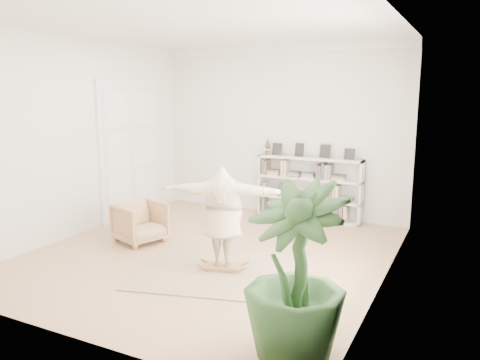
{
  "coord_description": "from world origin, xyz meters",
  "views": [
    {
      "loc": [
        3.74,
        -6.35,
        2.61
      ],
      "look_at": [
        0.35,
        0.4,
        1.2
      ],
      "focal_mm": 35.0,
      "sensor_mm": 36.0,
      "label": 1
    }
  ],
  "objects_px": {
    "bookshelf": "(309,189)",
    "person": "(223,214)",
    "armchair": "(140,222)",
    "rocker_board": "(223,266)",
    "houseplant": "(295,273)"
  },
  "relations": [
    {
      "from": "bookshelf",
      "to": "rocker_board",
      "type": "distance_m",
      "value": 3.44
    },
    {
      "from": "person",
      "to": "armchair",
      "type": "bearing_deg",
      "value": -30.71
    },
    {
      "from": "houseplant",
      "to": "armchair",
      "type": "bearing_deg",
      "value": 148.46
    },
    {
      "from": "houseplant",
      "to": "rocker_board",
      "type": "bearing_deg",
      "value": 135.18
    },
    {
      "from": "bookshelf",
      "to": "person",
      "type": "bearing_deg",
      "value": -93.22
    },
    {
      "from": "armchair",
      "to": "rocker_board",
      "type": "bearing_deg",
      "value": -86.93
    },
    {
      "from": "armchair",
      "to": "person",
      "type": "bearing_deg",
      "value": -86.93
    },
    {
      "from": "bookshelf",
      "to": "person",
      "type": "xyz_separation_m",
      "value": [
        -0.19,
        -3.38,
        0.23
      ]
    },
    {
      "from": "rocker_board",
      "to": "armchair",
      "type": "bearing_deg",
      "value": 149.29
    },
    {
      "from": "bookshelf",
      "to": "armchair",
      "type": "height_order",
      "value": "bookshelf"
    },
    {
      "from": "rocker_board",
      "to": "person",
      "type": "distance_m",
      "value": 0.8
    },
    {
      "from": "person",
      "to": "houseplant",
      "type": "height_order",
      "value": "houseplant"
    },
    {
      "from": "bookshelf",
      "to": "houseplant",
      "type": "bearing_deg",
      "value": -73.09
    },
    {
      "from": "bookshelf",
      "to": "rocker_board",
      "type": "height_order",
      "value": "bookshelf"
    },
    {
      "from": "armchair",
      "to": "rocker_board",
      "type": "relative_size",
      "value": 1.37
    }
  ]
}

